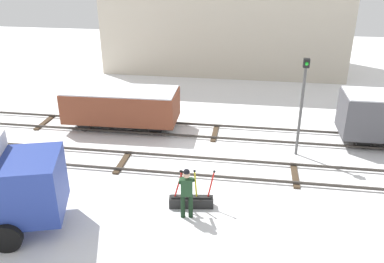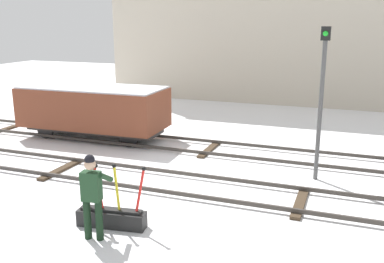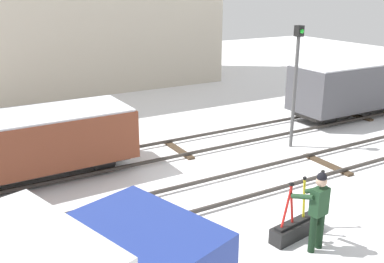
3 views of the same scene
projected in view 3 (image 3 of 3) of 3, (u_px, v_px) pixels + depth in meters
The scene contains 8 objects.
ground_plane at pixel (237, 189), 12.40m from camera, with size 60.00×60.00×0.00m, color white.
track_main_line at pixel (237, 186), 12.37m from camera, with size 44.00×1.94×0.18m.
track_siding_near at pixel (178, 148), 15.28m from camera, with size 44.00×1.94×0.18m.
switch_lever_frame at pixel (298, 226), 10.03m from camera, with size 1.59×0.57×1.45m.
rail_worker at pixel (318, 206), 9.27m from camera, with size 0.61×0.71×1.82m.
signal_post at pixel (296, 76), 14.93m from camera, with size 0.24×0.32×4.23m.
freight_car_far_end at pixel (355, 85), 18.97m from camera, with size 5.98×2.13×2.39m.
freight_car_near_switch at pixel (38, 141), 12.78m from camera, with size 5.51×2.35×2.00m.
Camera 3 is at (-6.67, -9.15, 5.45)m, focal length 41.12 mm.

